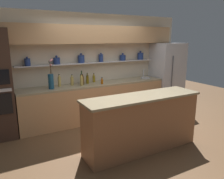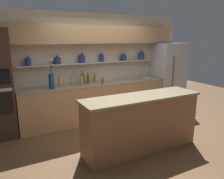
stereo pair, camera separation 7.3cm
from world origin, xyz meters
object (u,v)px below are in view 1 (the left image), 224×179
Objects in this scene: bottle_oil_1 at (87,79)px; sink_fixture at (145,77)px; bottle_spirit_0 at (81,81)px; bottle_spirit_8 at (82,80)px; bottle_oil_7 at (88,80)px; refrigerator at (167,76)px; bottle_spirit_4 at (72,81)px; bottle_oil_3 at (94,79)px; bottle_wine_5 at (82,79)px; bottle_spirit_6 at (59,81)px; bottle_sauce_2 at (102,81)px; flower_vase at (51,80)px.

sink_fixture is at bearing -5.04° from bottle_oil_1.
bottle_spirit_0 is 1.09× the size of bottle_spirit_8.
bottle_oil_7 is (-0.03, -0.08, -0.02)m from bottle_oil_1.
sink_fixture is 1.68m from bottle_oil_1.
bottle_oil_7 is (-2.45, 0.11, 0.07)m from refrigerator.
refrigerator is at bearing -2.42° from bottle_spirit_4.
bottle_wine_5 reaches higher than bottle_oil_3.
bottle_spirit_8 is at bearing 179.87° from sink_fixture.
bottle_oil_7 is at bearing -0.94° from bottle_spirit_4.
bottle_spirit_4 is 0.24m from bottle_spirit_8.
refrigerator is 7.29× the size of bottle_spirit_4.
bottle_spirit_6 reaches higher than bottle_spirit_4.
bottle_spirit_4 is (-0.68, 0.21, 0.04)m from bottle_sauce_2.
bottle_wine_5 is at bearing 67.11° from bottle_spirit_0.
refrigerator is 3.36m from flower_vase.
bottle_sauce_2 is 0.74× the size of bottle_oil_7.
flower_vase is 0.93m from bottle_oil_7.
bottle_sauce_2 is at bearing -35.30° from bottle_oil_7.
bottle_spirit_0 is 1.11× the size of bottle_oil_1.
bottle_oil_3 is at bearing 9.74° from bottle_spirit_4.
bottle_spirit_4 is 0.80× the size of bottle_wine_5.
bottle_spirit_0 is 1.26× the size of bottle_oil_7.
bottle_oil_7 is (-1.71, 0.06, 0.06)m from sink_fixture.
flower_vase is 4.04× the size of bottle_sauce_2.
bottle_oil_1 is at bearing 42.20° from bottle_spirit_0.
refrigerator is 2.84m from bottle_spirit_4.
bottle_spirit_6 is at bearing 178.21° from sink_fixture.
bottle_oil_3 is at bearing 6.30° from bottle_spirit_6.
bottle_spirit_4 is 1.17× the size of bottle_oil_7.
bottle_oil_1 is 0.17m from bottle_wine_5.
refrigerator reaches higher than bottle_oil_1.
bottle_oil_7 is (0.91, 0.14, -0.11)m from flower_vase.
bottle_oil_7 is (-0.29, 0.21, 0.02)m from bottle_sauce_2.
bottle_sauce_2 is 0.50m from bottle_wine_5.
bottle_spirit_4 is 0.90× the size of bottle_spirit_6.
bottle_sauce_2 is (-2.15, -0.09, 0.05)m from refrigerator.
bottle_sauce_2 is 1.01m from bottle_spirit_6.
bottle_spirit_8 is at bearing -142.35° from bottle_oil_1.
bottle_oil_7 is at bearing 144.70° from bottle_sauce_2.
bottle_wine_5 is at bearing -166.68° from bottle_oil_1.
bottle_oil_1 is at bearing 13.32° from bottle_wine_5.
bottle_spirit_8 is (-0.16, -0.06, 0.02)m from bottle_oil_7.
bottle_spirit_4 and bottle_spirit_8 have the same top height.
bottle_oil_3 is at bearing 26.86° from bottle_oil_7.
bottle_oil_1 is 0.72m from bottle_spirit_6.
bottle_spirit_8 is at bearing -158.77° from bottle_oil_7.
flower_vase reaches higher than bottle_oil_7.
bottle_spirit_6 is (-3.13, 0.12, 0.11)m from refrigerator.
sink_fixture is (2.62, 0.08, -0.17)m from flower_vase.
bottle_wine_5 is (0.26, 0.04, 0.02)m from bottle_spirit_4.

